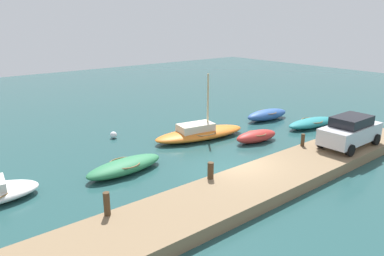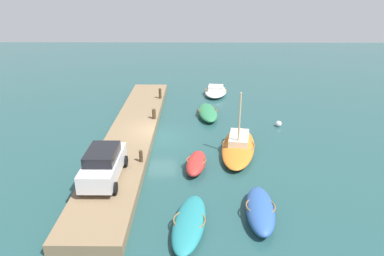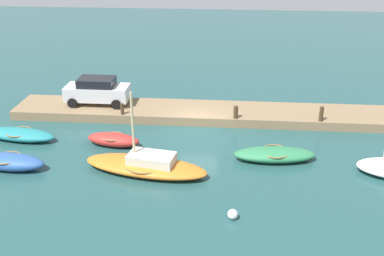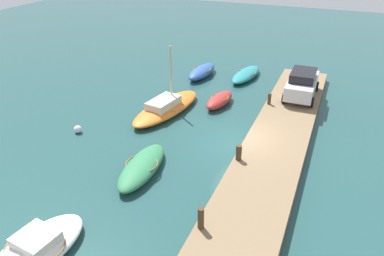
{
  "view_description": "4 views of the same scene",
  "coord_description": "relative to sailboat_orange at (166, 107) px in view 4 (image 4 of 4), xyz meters",
  "views": [
    {
      "loc": [
        -12.54,
        -11.85,
        7.52
      ],
      "look_at": [
        0.75,
        4.49,
        1.21
      ],
      "focal_mm": 34.29,
      "sensor_mm": 36.0,
      "label": 1
    },
    {
      "loc": [
        23.26,
        2.63,
        10.45
      ],
      "look_at": [
        -0.55,
        2.39,
        0.51
      ],
      "focal_mm": 33.27,
      "sensor_mm": 36.0,
      "label": 2
    },
    {
      "loc": [
        -1.82,
        25.03,
        11.42
      ],
      "look_at": [
        0.19,
        1.78,
        0.85
      ],
      "focal_mm": 42.41,
      "sensor_mm": 36.0,
      "label": 3
    },
    {
      "loc": [
        -17.51,
        -4.33,
        10.58
      ],
      "look_at": [
        -0.39,
        2.65,
        0.72
      ],
      "focal_mm": 35.52,
      "sensor_mm": 36.0,
      "label": 4
    }
  ],
  "objects": [
    {
      "name": "ground_plane",
      "position": [
        -2.17,
        -5.46,
        -0.41
      ],
      "size": [
        84.0,
        84.0,
        0.0
      ],
      "primitive_type": "plane",
      "color": "#234C4C"
    },
    {
      "name": "dock_platform",
      "position": [
        -2.17,
        -7.37,
        -0.13
      ],
      "size": [
        23.91,
        3.21,
        0.56
      ],
      "primitive_type": "cube",
      "color": "#846B4C",
      "rests_on": "ground_plane"
    },
    {
      "name": "sailboat_orange",
      "position": [
        0.0,
        0.0,
        0.0
      ],
      "size": [
        6.6,
        3.13,
        4.21
      ],
      "rotation": [
        0.0,
        0.0,
        -0.17
      ],
      "color": "orange",
      "rests_on": "ground_plane"
    },
    {
      "name": "rowboat_green",
      "position": [
        -6.5,
        -1.82,
        -0.06
      ],
      "size": [
        4.39,
        1.86,
        0.68
      ],
      "rotation": [
        0.0,
        0.0,
        0.08
      ],
      "color": "#2D7A4C",
      "rests_on": "ground_plane"
    },
    {
      "name": "dinghy_red",
      "position": [
        2.36,
        -2.78,
        -0.03
      ],
      "size": [
        3.16,
        1.56,
        0.74
      ],
      "rotation": [
        0.0,
        0.0,
        -0.15
      ],
      "color": "#B72D28",
      "rests_on": "ground_plane"
    },
    {
      "name": "rowboat_blue",
      "position": [
        7.05,
        0.25,
        0.0
      ],
      "size": [
        3.97,
        1.64,
        0.8
      ],
      "rotation": [
        0.0,
        0.0,
        -0.08
      ],
      "color": "#2D569E",
      "rests_on": "ground_plane"
    },
    {
      "name": "motorboat_white",
      "position": [
        -12.57,
        -0.84,
        -0.04
      ],
      "size": [
        4.39,
        2.62,
        0.92
      ],
      "rotation": [
        0.0,
        0.0,
        -0.13
      ],
      "color": "white",
      "rests_on": "ground_plane"
    },
    {
      "name": "rowboat_teal",
      "position": [
        7.96,
        -3.09,
        -0.08
      ],
      "size": [
        4.48,
        1.98,
        0.64
      ],
      "rotation": [
        0.0,
        0.0,
        -0.13
      ],
      "color": "teal",
      "rests_on": "ground_plane"
    },
    {
      "name": "mooring_post_west",
      "position": [
        -9.54,
        -6.01,
        0.61
      ],
      "size": [
        0.24,
        0.24,
        0.91
      ],
      "primitive_type": "cylinder",
      "color": "#47331E",
      "rests_on": "dock_platform"
    },
    {
      "name": "mooring_post_mid_west",
      "position": [
        -4.44,
        -6.01,
        0.54
      ],
      "size": [
        0.28,
        0.28,
        0.77
      ],
      "primitive_type": "cylinder",
      "color": "#47331E",
      "rests_on": "dock_platform"
    },
    {
      "name": "mooring_post_mid_east",
      "position": [
        2.57,
        -6.01,
        0.51
      ],
      "size": [
        0.21,
        0.21,
        0.71
      ],
      "primitive_type": "cylinder",
      "color": "#47331E",
      "rests_on": "dock_platform"
    },
    {
      "name": "parked_car",
      "position": [
        4.57,
        -7.69,
        1.06
      ],
      "size": [
        4.1,
        1.93,
        1.76
      ],
      "rotation": [
        0.0,
        0.0,
        -0.0
      ],
      "color": "silver",
      "rests_on": "dock_platform"
    },
    {
      "name": "marker_buoy",
      "position": [
        -4.33,
        3.59,
        -0.18
      ],
      "size": [
        0.45,
        0.45,
        0.45
      ],
      "primitive_type": "sphere",
      "color": "silver",
      "rests_on": "ground_plane"
    }
  ]
}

